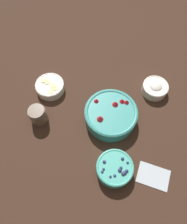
% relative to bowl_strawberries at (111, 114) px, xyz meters
% --- Properties ---
extents(ground_plane, '(4.00, 4.00, 0.00)m').
position_rel_bowl_strawberries_xyz_m(ground_plane, '(0.06, 0.04, -0.04)').
color(ground_plane, '#382319').
extents(bowl_strawberries, '(0.24, 0.24, 0.09)m').
position_rel_bowl_strawberries_xyz_m(bowl_strawberries, '(0.00, 0.00, 0.00)').
color(bowl_strawberries, teal).
rests_on(bowl_strawberries, ground_plane).
extents(bowl_blueberries, '(0.15, 0.15, 0.07)m').
position_rel_bowl_strawberries_xyz_m(bowl_blueberries, '(-0.03, 0.24, -0.01)').
color(bowl_blueberries, '#47AD9E').
rests_on(bowl_blueberries, ground_plane).
extents(bowl_bananas, '(0.14, 0.14, 0.05)m').
position_rel_bowl_strawberries_xyz_m(bowl_bananas, '(0.31, -0.13, -0.02)').
color(bowl_bananas, white).
rests_on(bowl_bananas, ground_plane).
extents(bowl_cream, '(0.12, 0.12, 0.06)m').
position_rel_bowl_strawberries_xyz_m(bowl_cream, '(-0.21, -0.17, -0.01)').
color(bowl_cream, white).
rests_on(bowl_cream, ground_plane).
extents(jar_chocolate, '(0.08, 0.08, 0.09)m').
position_rel_bowl_strawberries_xyz_m(jar_chocolate, '(0.33, 0.04, -0.00)').
color(jar_chocolate, brown).
rests_on(jar_chocolate, ground_plane).
extents(napkin, '(0.15, 0.12, 0.01)m').
position_rel_bowl_strawberries_xyz_m(napkin, '(-0.19, 0.25, -0.04)').
color(napkin, '#B2BCC6').
rests_on(napkin, ground_plane).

